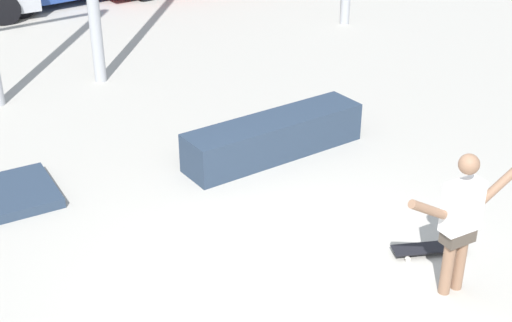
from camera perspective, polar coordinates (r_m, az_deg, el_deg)
The scene contains 4 objects.
ground_plane at distance 7.34m, azimuth 3.57°, elevation -9.62°, with size 36.00×36.00×0.00m, color #B2ADA3.
skateboarder at distance 7.02m, azimuth 16.05°, elevation -4.43°, with size 1.33×0.25×1.51m.
skateboard at distance 7.93m, azimuth 13.63°, elevation -6.79°, with size 0.79×0.55×0.08m.
grind_box at distance 9.66m, azimuth 1.47°, elevation 1.95°, with size 2.60×0.61×0.54m, color #28384C.
Camera 1 is at (-3.85, -4.43, 4.41)m, focal length 50.00 mm.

